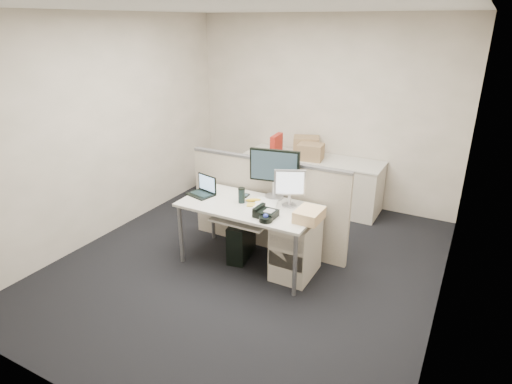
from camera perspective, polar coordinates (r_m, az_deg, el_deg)
The scene contains 29 objects.
floor at distance 4.98m, azimuth -0.92°, elevation -9.49°, with size 4.00×4.50×0.01m, color black.
ceiling at distance 4.26m, azimuth -1.16°, elevation 23.38°, with size 4.00×4.50×0.01m, color white.
wall_back at distance 6.43m, azimuth 8.96°, elevation 10.53°, with size 4.00×0.02×2.70m, color #B3AB97.
wall_front at distance 2.83m, azimuth -23.99°, elevation -6.16°, with size 4.00×0.02×2.70m, color #B3AB97.
wall_left at distance 5.65m, azimuth -19.20°, elevation 8.02°, with size 0.02×4.50×2.70m, color #B3AB97.
wall_right at distance 3.91m, azimuth 25.48°, elevation 1.21°, with size 0.02×4.50×2.70m, color #B3AB97.
desk at distance 4.67m, azimuth -0.97°, elevation -2.46°, with size 1.50×0.75×0.73m.
keyboard_tray at distance 4.55m, azimuth -2.08°, elevation -3.79°, with size 0.62×0.32×0.02m, color beige.
drawer_pedestal at distance 4.65m, azimuth 5.34°, elevation -7.36°, with size 0.40×0.55×0.65m, color beige.
cubicle_partition at distance 5.08m, azimuth 1.48°, elevation -1.81°, with size 2.00×0.06×1.10m, color #BFB3A0.
back_counter at distance 6.41m, azimuth 7.47°, elevation 1.36°, with size 2.00×0.60×0.72m, color beige.
monitor_main at distance 4.74m, azimuth 2.47°, elevation 2.42°, with size 0.56×0.22×0.56m, color black.
monitor_small at distance 4.55m, azimuth 4.52°, elevation 0.47°, with size 0.33×0.17×0.41m, color #B7B7BC.
laptop at distance 4.90m, azimuth -7.45°, elevation 0.75°, with size 0.29×0.22×0.22m, color black.
trackball at distance 4.26m, azimuth 1.30°, elevation -3.62°, with size 0.14×0.14×0.05m, color black.
desk_phone at distance 4.36m, azimuth 1.32°, elevation -2.88°, with size 0.22×0.18×0.07m, color black.
paper_stack at distance 4.67m, azimuth 1.35°, elevation -1.48°, with size 0.24×0.30×0.01m, color silver.
sticky_pad at distance 4.63m, azimuth -0.66°, elevation -1.72°, with size 0.09×0.09×0.01m, color gold.
travel_mug at distance 4.67m, azimuth -1.94°, elevation -0.51°, with size 0.07×0.07×0.16m, color black.
banana at distance 4.72m, azimuth -0.39°, elevation -1.08°, with size 0.17×0.04×0.04m, color yellow.
cellphone at distance 4.87m, azimuth -1.37°, elevation -0.48°, with size 0.06×0.11×0.01m, color black.
manila_folders at distance 4.30m, azimuth 7.11°, elevation -3.05°, with size 0.24×0.31×0.12m, color #DEB07B.
keyboard at distance 4.55m, azimuth -1.28°, elevation -3.47°, with size 0.42×0.15×0.02m, color black.
pc_tower_desk at distance 5.00m, azimuth -1.96°, elevation -6.32°, with size 0.19×0.49×0.45m, color black.
pc_tower_spare_dark at distance 6.74m, azimuth -3.76°, elevation 1.34°, with size 0.20×0.49×0.46m, color black.
pc_tower_spare_silver at distance 6.97m, azimuth -6.65°, elevation 1.63°, with size 0.17×0.41×0.39m, color #B7B7BC.
cardboard_box_left at distance 6.42m, azimuth 6.70°, elevation 6.12°, with size 0.37×0.28×0.28m, color #8C684C.
cardboard_box_right at distance 6.15m, azimuth 7.29°, elevation 5.24°, with size 0.35×0.27×0.25m, color #8C684C.
red_binder at distance 6.37m, azimuth 2.73°, elevation 6.26°, with size 0.08×0.33×0.31m, color #B32418.
Camera 1 is at (2.08, -3.71, 2.59)m, focal length 30.00 mm.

